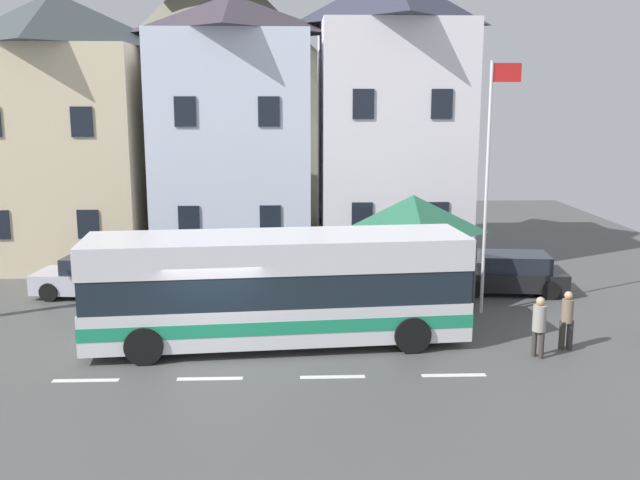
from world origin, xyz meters
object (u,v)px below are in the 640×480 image
Objects in this scene: hilltop_castle at (220,71)px; pedestrian_02 at (539,322)px; townhouse_02 at (390,118)px; parked_car_01 at (509,273)px; flagpole at (490,172)px; parked_car_00 at (100,277)px; transit_bus at (278,289)px; public_bench at (452,275)px; pedestrian_00 at (437,292)px; townhouse_01 at (234,132)px; bus_shelter at (413,215)px; townhouse_00 at (62,131)px; pedestrian_01 at (567,319)px.

pedestrian_02 is (11.13, -30.26, -7.65)m from hilltop_castle.
parked_car_01 is at bearing -59.29° from townhouse_02.
flagpole is (-0.36, 4.08, 3.54)m from pedestrian_02.
parked_car_00 is at bearing 168.98° from flagpole.
public_bench is (6.17, 5.77, -1.07)m from transit_bus.
pedestrian_00 reaches higher than public_bench.
parked_car_01 reaches higher than public_bench.
townhouse_02 is 8.79m from flagpole.
hilltop_castle reaches higher than pedestrian_02.
townhouse_02 is (6.51, 0.52, 0.53)m from townhouse_01.
bus_shelter is 2.23× the size of public_bench.
hilltop_castle is 25.07m from parked_car_00.
townhouse_01 is 2.97× the size of bus_shelter.
pedestrian_02 is (6.87, -1.41, -0.58)m from transit_bus.
townhouse_00 is 6.61× the size of pedestrian_00.
pedestrian_00 is at bearing 17.43° from transit_bus.
parked_car_00 is at bearing 135.50° from transit_bus.
public_bench is 5.09m from flagpole.
parked_car_01 is 2.01m from public_bench.
bus_shelter is at bearing -46.79° from townhouse_01.
bus_shelter is at bearing 115.46° from pedestrian_02.
transit_bus is 6.46× the size of public_bench.
bus_shelter reaches higher than transit_bus.
pedestrian_01 is at bearing -75.70° from public_bench.
townhouse_02 is 8.71m from parked_car_01.
townhouse_01 reaches higher than pedestrian_01.
transit_bus is at bearing 174.14° from pedestrian_01.
pedestrian_01 is 6.79m from public_bench.
flagpole reaches higher than pedestrian_02.
bus_shelter is at bearing 36.31° from transit_bus.
transit_bus is 1.35× the size of flagpole.
public_bench is (10.42, -23.09, -8.15)m from hilltop_castle.
pedestrian_00 is at bearing -31.94° from townhouse_00.
townhouse_01 reaches higher than parked_car_00.
pedestrian_02 is at bearing 86.52° from parked_car_01.
transit_bus reaches higher than parked_car_00.
hilltop_castle is at bearing 110.19° from pedestrian_02.
pedestrian_02 is at bearing -64.54° from bus_shelter.
parked_car_00 is at bearing -128.37° from townhouse_01.
pedestrian_02 is 5.41m from flagpole.
transit_bus is at bearing -138.63° from bus_shelter.
flagpole is at bearing -76.83° from townhouse_02.
pedestrian_02 is (8.84, -12.00, -4.45)m from townhouse_01.
townhouse_00 is at bearing -10.85° from parked_car_01.
hilltop_castle is (4.71, 18.23, 3.17)m from townhouse_00.
transit_bus is (1.97, -10.59, -3.87)m from townhouse_01.
bus_shelter reaches higher than parked_car_01.
flagpole is (10.77, -26.18, -4.12)m from hilltop_castle.
townhouse_00 is 20.38m from pedestrian_02.
transit_bus is at bearing -157.68° from flagpole.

